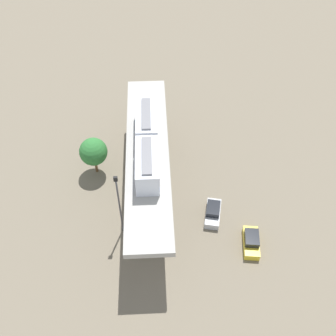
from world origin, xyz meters
name	(u,v)px	position (x,y,z in m)	size (l,w,h in m)	color
ground_plane	(150,190)	(0.00, 0.00, 0.00)	(120.00, 120.00, 0.00)	#706654
viaduct	(148,162)	(0.00, 0.00, 5.76)	(5.20, 28.00, 7.64)	#A8A59E
train	(147,143)	(0.00, -0.13, 9.18)	(2.64, 13.55, 3.24)	silver
parked_car_yellow	(251,242)	(12.12, -9.00, 0.74)	(2.29, 4.38, 1.76)	yellow
parked_car_silver	(213,212)	(8.02, -4.54, 0.74)	(2.63, 4.48, 1.76)	#B2B5BA
tree_near_viaduct	(93,152)	(-7.32, 3.80, 3.93)	(3.79, 3.79, 5.85)	brown
signal_post	(119,203)	(-3.40, -6.11, 5.65)	(0.44, 0.28, 10.24)	#4C4C51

